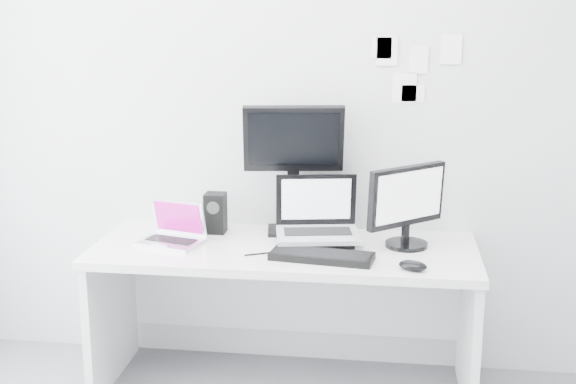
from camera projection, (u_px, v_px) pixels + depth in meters
The scene contains 15 objects.
back_wall at pixel (294, 106), 3.78m from camera, with size 3.60×3.60×0.00m, color silver.
desk at pixel (284, 319), 3.68m from camera, with size 1.80×0.70×0.73m, color silver.
macbook at pixel (169, 223), 3.60m from camera, with size 0.29×0.21×0.21m, color silver.
speaker at pixel (216, 213), 3.80m from camera, with size 0.10×0.10×0.20m, color black.
dell_laptop at pixel (318, 211), 3.60m from camera, with size 0.39×0.30×0.32m, color #B4B7BC.
rear_monitor at pixel (293, 168), 3.74m from camera, with size 0.49×0.17×0.66m, color black.
samsung_monitor at pixel (408, 205), 3.55m from camera, with size 0.44×0.20×0.40m, color black.
keyboard at pixel (322, 256), 3.41m from camera, with size 0.46×0.16×0.03m, color black.
mouse at pixel (413, 265), 3.27m from camera, with size 0.13×0.08×0.04m, color black.
wall_note_0 at pixel (387, 51), 3.66m from camera, with size 0.10×0.00×0.14m, color white.
wall_note_1 at pixel (419, 60), 3.65m from camera, with size 0.09×0.00×0.13m, color white.
wall_note_2 at pixel (451, 49), 3.61m from camera, with size 0.10×0.00×0.14m, color white.
wall_note_3 at pixel (413, 93), 3.69m from camera, with size 0.11×0.00×0.08m, color white.
wall_note_4 at pixel (382, 48), 3.66m from camera, with size 0.10×0.00×0.10m, color white.
wall_note_5 at pixel (404, 88), 3.69m from camera, with size 0.12×0.00×0.15m, color white.
Camera 1 is at (0.47, -2.15, 1.83)m, focal length 47.76 mm.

